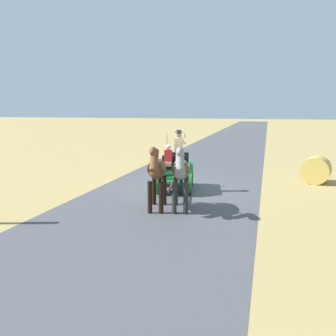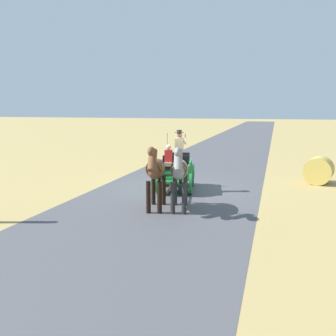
{
  "view_description": "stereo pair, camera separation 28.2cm",
  "coord_description": "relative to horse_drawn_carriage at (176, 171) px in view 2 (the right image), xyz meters",
  "views": [
    {
      "loc": [
        -3.55,
        14.81,
        3.37
      ],
      "look_at": [
        0.08,
        1.49,
        1.1
      ],
      "focal_mm": 39.28,
      "sensor_mm": 36.0,
      "label": 1
    },
    {
      "loc": [
        -3.82,
        14.73,
        3.37
      ],
      "look_at": [
        0.08,
        1.49,
        1.1
      ],
      "focal_mm": 39.28,
      "sensor_mm": 36.0,
      "label": 2
    }
  ],
  "objects": [
    {
      "name": "ground_plane",
      "position": [
        -0.06,
        -0.37,
        -0.82
      ],
      "size": [
        200.0,
        200.0,
        0.0
      ],
      "primitive_type": "plane",
      "color": "tan"
    },
    {
      "name": "horse_drawn_carriage",
      "position": [
        0.0,
        0.0,
        0.0
      ],
      "size": [
        1.8,
        4.51,
        2.5
      ],
      "color": "#1E7233",
      "rests_on": "ground"
    },
    {
      "name": "road_surface",
      "position": [
        -0.06,
        -0.37,
        -0.81
      ],
      "size": [
        6.75,
        160.0,
        0.01
      ],
      "primitive_type": "cube",
      "color": "#4C4C51",
      "rests_on": "ground"
    },
    {
      "name": "horse_near_side",
      "position": [
        -0.9,
        2.92,
        0.51
      ],
      "size": [
        0.86,
        2.15,
        2.21
      ],
      "color": "gray",
      "rests_on": "ground"
    },
    {
      "name": "hay_bale",
      "position": [
        -5.78,
        -3.06,
        -0.22
      ],
      "size": [
        1.43,
        1.35,
        1.2
      ],
      "primitive_type": "cylinder",
      "rotation": [
        0.0,
        1.57,
        1.33
      ],
      "color": "gold",
      "rests_on": "ground"
    },
    {
      "name": "horse_off_side",
      "position": [
        -0.13,
        3.05,
        0.51
      ],
      "size": [
        0.83,
        2.15,
        2.21
      ],
      "color": "brown",
      "rests_on": "ground"
    }
  ]
}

